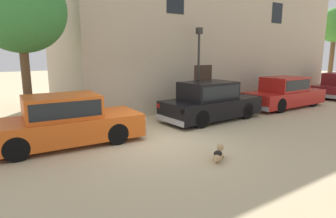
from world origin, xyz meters
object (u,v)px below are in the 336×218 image
object	(u,v)px
parked_sedan_third	(284,92)
acacia_tree_left	(20,10)
street_lamp	(199,59)
parked_sedan_second	(210,101)
parked_sedan_nearest	(64,121)
acacia_tree_right	(335,26)
stray_dog_spotted	(218,154)

from	to	relation	value
parked_sedan_third	acacia_tree_left	bearing A→B (deg)	171.56
street_lamp	acacia_tree_left	world-z (taller)	acacia_tree_left
parked_sedan_second	acacia_tree_left	world-z (taller)	acacia_tree_left
parked_sedan_nearest	street_lamp	distance (m)	6.63
parked_sedan_third	street_lamp	size ratio (longest dim) A/B	1.26
street_lamp	acacia_tree_right	size ratio (longest dim) A/B	0.64
acacia_tree_left	acacia_tree_right	world-z (taller)	acacia_tree_right
parked_sedan_second	street_lamp	xyz separation A→B (m)	(0.55, 1.42, 1.64)
parked_sedan_nearest	acacia_tree_left	size ratio (longest dim) A/B	0.88
parked_sedan_third	parked_sedan_nearest	bearing A→B (deg)	179.97
stray_dog_spotted	acacia_tree_left	distance (m)	7.28
parked_sedan_second	acacia_tree_left	bearing A→B (deg)	163.45
parked_sedan_nearest	acacia_tree_right	xyz separation A→B (m)	(20.15, 2.63, 3.88)
parked_sedan_nearest	acacia_tree_right	world-z (taller)	acacia_tree_right
stray_dog_spotted	street_lamp	distance (m)	6.34
street_lamp	acacia_tree_left	size ratio (longest dim) A/B	0.71
acacia_tree_right	parked_sedan_third	bearing A→B (deg)	-164.58
parked_sedan_nearest	stray_dog_spotted	distance (m)	4.51
parked_sedan_second	acacia_tree_right	size ratio (longest dim) A/B	0.74
parked_sedan_second	acacia_tree_left	xyz separation A→B (m)	(-6.37, 1.66, 3.18)
stray_dog_spotted	parked_sedan_nearest	bearing A→B (deg)	92.63
parked_sedan_third	street_lamp	distance (m)	4.88
stray_dog_spotted	street_lamp	size ratio (longest dim) A/B	0.21
parked_sedan_second	parked_sedan_nearest	bearing A→B (deg)	178.12
parked_sedan_nearest	acacia_tree_right	distance (m)	20.69
parked_sedan_second	stray_dog_spotted	bearing A→B (deg)	-131.43
parked_sedan_nearest	acacia_tree_right	size ratio (longest dim) A/B	0.79
acacia_tree_right	parked_sedan_nearest	bearing A→B (deg)	-172.58
parked_sedan_nearest	street_lamp	bearing A→B (deg)	16.20
parked_sedan_second	parked_sedan_third	distance (m)	4.91
parked_sedan_nearest	acacia_tree_left	xyz separation A→B (m)	(-0.66, 1.67, 3.23)
stray_dog_spotted	acacia_tree_right	world-z (taller)	acacia_tree_right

